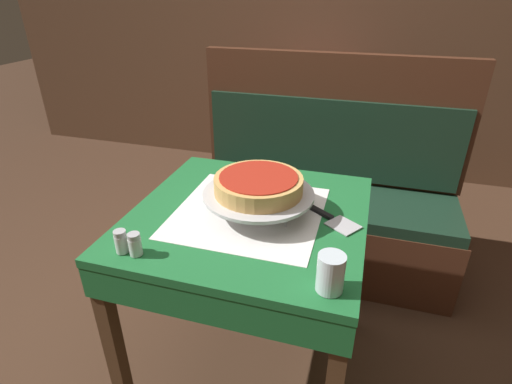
% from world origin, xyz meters
% --- Properties ---
extents(ground_plane, '(14.00, 14.00, 0.00)m').
position_xyz_m(ground_plane, '(0.00, 0.00, 0.00)').
color(ground_plane, '#472D1E').
extents(dining_table_front, '(0.81, 0.81, 0.77)m').
position_xyz_m(dining_table_front, '(0.00, 0.00, 0.68)').
color(dining_table_front, '#1E6B33').
rests_on(dining_table_front, ground_plane).
extents(dining_table_rear, '(0.63, 0.63, 0.77)m').
position_xyz_m(dining_table_rear, '(-0.09, 1.75, 0.65)').
color(dining_table_rear, red).
rests_on(dining_table_rear, ground_plane).
extents(booth_bench, '(1.44, 0.50, 1.17)m').
position_xyz_m(booth_bench, '(0.17, 0.83, 0.34)').
color(booth_bench, '#4C2819').
rests_on(booth_bench, ground_plane).
extents(back_wall_panel, '(6.00, 0.04, 2.40)m').
position_xyz_m(back_wall_panel, '(0.00, 2.25, 1.20)').
color(back_wall_panel, brown).
rests_on(back_wall_panel, ground_plane).
extents(pizza_pan_stand, '(0.38, 0.38, 0.08)m').
position_xyz_m(pizza_pan_stand, '(0.03, 0.01, 0.84)').
color(pizza_pan_stand, '#ADADB2').
rests_on(pizza_pan_stand, dining_table_front).
extents(deep_dish_pizza, '(0.30, 0.30, 0.06)m').
position_xyz_m(deep_dish_pizza, '(0.03, 0.01, 0.88)').
color(deep_dish_pizza, tan).
rests_on(deep_dish_pizza, pizza_pan_stand).
extents(pizza_server, '(0.24, 0.19, 0.01)m').
position_xyz_m(pizza_server, '(0.27, 0.04, 0.78)').
color(pizza_server, '#BCBCC1').
rests_on(pizza_server, dining_table_front).
extents(water_glass_near, '(0.07, 0.07, 0.11)m').
position_xyz_m(water_glass_near, '(0.32, -0.32, 0.83)').
color(water_glass_near, silver).
rests_on(water_glass_near, dining_table_front).
extents(salt_shaker, '(0.04, 0.04, 0.07)m').
position_xyz_m(salt_shaker, '(-0.29, -0.33, 0.81)').
color(salt_shaker, silver).
rests_on(salt_shaker, dining_table_front).
extents(pepper_shaker, '(0.04, 0.04, 0.07)m').
position_xyz_m(pepper_shaker, '(-0.24, -0.33, 0.81)').
color(pepper_shaker, silver).
rests_on(pepper_shaker, dining_table_front).
extents(condiment_caddy, '(0.15, 0.15, 0.15)m').
position_xyz_m(condiment_caddy, '(-0.11, 1.70, 0.80)').
color(condiment_caddy, black).
rests_on(condiment_caddy, dining_table_rear).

